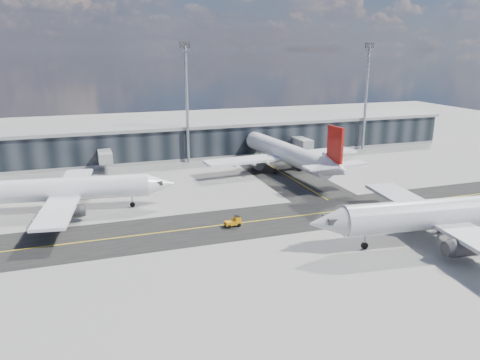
{
  "coord_description": "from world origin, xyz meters",
  "views": [
    {
      "loc": [
        -24.26,
        -63.41,
        27.14
      ],
      "look_at": [
        1.17,
        11.61,
        5.0
      ],
      "focal_mm": 35.0,
      "sensor_mm": 36.0,
      "label": 1
    }
  ],
  "objects_px": {
    "airliner_near": "(455,213)",
    "baggage_tug": "(234,221)",
    "airliner_redtail": "(287,153)",
    "service_van": "(276,157)",
    "airliner_af": "(56,190)"
  },
  "relations": [
    {
      "from": "airliner_near",
      "to": "service_van",
      "type": "distance_m",
      "value": 57.14
    },
    {
      "from": "airliner_redtail",
      "to": "baggage_tug",
      "type": "xyz_separation_m",
      "value": [
        -22.09,
        -28.79,
        -3.55
      ]
    },
    {
      "from": "airliner_near",
      "to": "service_van",
      "type": "xyz_separation_m",
      "value": [
        -3.97,
        56.88,
        -3.64
      ]
    },
    {
      "from": "airliner_near",
      "to": "baggage_tug",
      "type": "xyz_separation_m",
      "value": [
        -28.52,
        15.78,
        -3.52
      ]
    },
    {
      "from": "airliner_redtail",
      "to": "baggage_tug",
      "type": "bearing_deg",
      "value": -132.75
    },
    {
      "from": "airliner_redtail",
      "to": "airliner_near",
      "type": "height_order",
      "value": "airliner_redtail"
    },
    {
      "from": "baggage_tug",
      "to": "airliner_near",
      "type": "bearing_deg",
      "value": 54.98
    },
    {
      "from": "airliner_near",
      "to": "baggage_tug",
      "type": "height_order",
      "value": "airliner_near"
    },
    {
      "from": "airliner_near",
      "to": "baggage_tug",
      "type": "bearing_deg",
      "value": 67.48
    },
    {
      "from": "airliner_near",
      "to": "baggage_tug",
      "type": "distance_m",
      "value": 32.79
    },
    {
      "from": "baggage_tug",
      "to": "airliner_redtail",
      "type": "bearing_deg",
      "value": 136.44
    },
    {
      "from": "airliner_redtail",
      "to": "service_van",
      "type": "height_order",
      "value": "airliner_redtail"
    },
    {
      "from": "airliner_redtail",
      "to": "airliner_near",
      "type": "distance_m",
      "value": 45.03
    },
    {
      "from": "airliner_af",
      "to": "airliner_near",
      "type": "bearing_deg",
      "value": 67.65
    },
    {
      "from": "baggage_tug",
      "to": "service_van",
      "type": "xyz_separation_m",
      "value": [
        24.55,
        41.1,
        -0.12
      ]
    }
  ]
}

